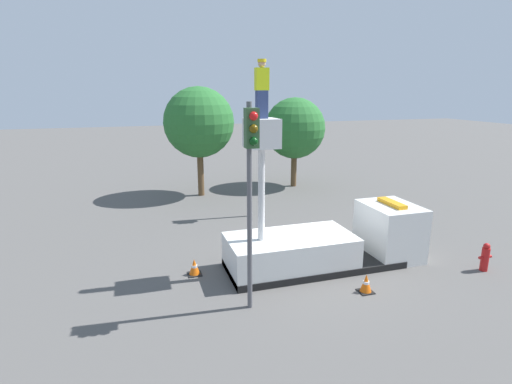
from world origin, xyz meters
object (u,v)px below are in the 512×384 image
Objects in this scene: traffic_cone_curbside at (366,284)px; tree_left_bg at (295,128)px; traffic_cone_rear at (194,267)px; traffic_light_pole at (251,169)px; traffic_light_across at (250,152)px; bucket_truck at (327,242)px; fire_hydrant at (485,257)px; tree_right_bg at (199,123)px; worker at (262,89)px.

tree_left_bg is (3.23, 13.68, 3.43)m from traffic_cone_curbside.
traffic_cone_rear is at bearing -126.57° from tree_left_bg.
traffic_cone_curbside is at bearing -29.62° from traffic_cone_rear.
traffic_light_pole is 1.27× the size of traffic_light_across.
bucket_truck reaches higher than traffic_light_across.
tree_right_bg is at bearing 120.33° from fire_hydrant.
tree_left_bg is at bearing 96.33° from fire_hydrant.
bucket_truck is 11.93× the size of traffic_cone_curbside.
tree_left_bg is (4.50, 5.43, 0.48)m from traffic_light_across.
traffic_cone_rear is 11.29m from tree_right_bg.
tree_right_bg is (-2.62, 10.96, 3.41)m from bucket_truck.
traffic_light_across is at bearing -129.65° from tree_left_bg.
tree_right_bg is (-1.60, 4.89, 1.03)m from traffic_light_across.
traffic_cone_curbside is at bearing -39.02° from worker.
traffic_light_pole is 15.25m from tree_left_bg.
tree_right_bg is (-6.10, -0.54, 0.55)m from tree_left_bg.
tree_right_bg is (0.79, 13.05, 0.18)m from traffic_light_pole.
tree_right_bg is at bearing 79.12° from traffic_cone_rear.
traffic_cone_curbside is 14.47m from tree_left_bg.
tree_right_bg is (-0.18, 10.96, -1.83)m from worker.
fire_hydrant is at bearing -53.50° from traffic_light_across.
tree_right_bg reaches higher than traffic_light_pole.
tree_right_bg is at bearing 108.14° from traffic_light_across.
bucket_truck is 5.41m from fire_hydrant.
worker is 2.97× the size of traffic_cone_curbside.
traffic_cone_rear is at bearing 114.17° from traffic_light_pole.
traffic_cone_curbside is (-4.73, -0.13, -0.21)m from fire_hydrant.
bucket_truck is at bearing 31.62° from traffic_light_pole.
fire_hydrant is 14.01m from tree_left_bg.
traffic_light_pole is 13.08m from tree_right_bg.
traffic_light_pole is (-3.40, -2.10, 3.23)m from bucket_truck.
bucket_truck is 1.21× the size of traffic_light_pole.
traffic_light_across is (1.42, 6.07, -2.86)m from worker.
traffic_cone_rear is 0.09× the size of tree_right_bg.
traffic_cone_curbside is (2.69, -2.18, -5.81)m from worker.
fire_hydrant reaches higher than traffic_cone_curbside.
worker is 3.14× the size of traffic_cone_rear.
traffic_light_pole is at bearing -93.45° from tree_right_bg.
traffic_light_pole is 10.40× the size of traffic_cone_rear.
traffic_light_pole reaches higher than traffic_cone_rear.
worker is 1.74× the size of fire_hydrant.
traffic_light_across is 5.25m from tree_right_bg.
traffic_light_across is 0.81× the size of tree_left_bg.
traffic_cone_rear is at bearing 172.73° from bucket_truck.
worker is 0.38× the size of traffic_light_across.
traffic_light_across is at bearing 56.74° from traffic_cone_rear.
worker is at bearing 180.00° from bucket_truck.
traffic_light_pole is 9.82× the size of traffic_cone_curbside.
tree_right_bg is at bearing 90.96° from worker.
tree_left_bg is at bearing 62.76° from worker.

